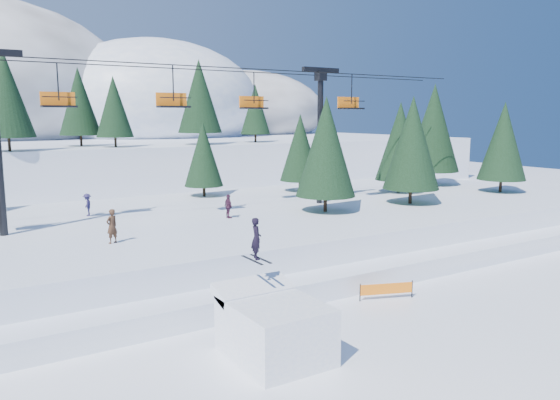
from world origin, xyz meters
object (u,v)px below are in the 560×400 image
jump_kicker (273,326)px  chairlift (165,114)px  banner_near (386,289)px  banner_far (401,268)px

jump_kicker → chairlift: chairlift is taller
banner_near → jump_kicker: bearing=-162.3°
banner_near → banner_far: size_ratio=0.94×
chairlift → banner_far: (9.46, -11.86, -8.78)m
jump_kicker → chairlift: 18.88m
chairlift → banner_near: (6.13, -14.27, -8.78)m
jump_kicker → banner_near: jump_kicker is taller
chairlift → banner_far: size_ratio=16.11×
banner_far → chairlift: bearing=128.6°
banner_near → banner_far: same height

